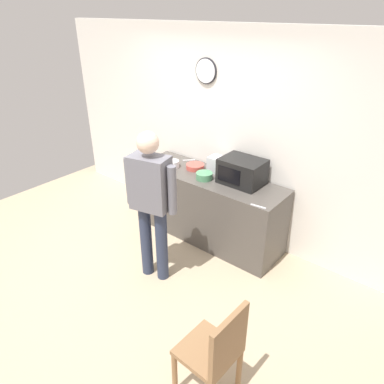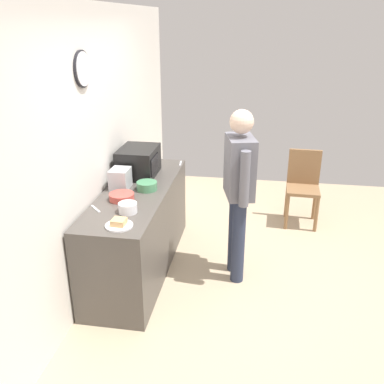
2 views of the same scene
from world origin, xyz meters
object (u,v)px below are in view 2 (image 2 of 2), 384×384
(toaster, at_px, (120,179))
(spoon_utensil, at_px, (181,163))
(cereal_bowl, at_px, (147,186))
(microwave, at_px, (139,162))
(salad_bowl, at_px, (122,197))
(person_standing, at_px, (239,184))
(sandwich_plate, at_px, (119,224))
(fork_utensil, at_px, (96,209))
(wooden_chair, at_px, (303,184))
(mixing_bowl, at_px, (128,208))

(toaster, xyz_separation_m, spoon_utensil, (0.85, -0.45, -0.10))
(cereal_bowl, relative_size, toaster, 0.93)
(microwave, xyz_separation_m, salad_bowl, (-0.68, -0.03, -0.12))
(person_standing, bearing_deg, salad_bowl, 104.52)
(sandwich_plate, xyz_separation_m, person_standing, (0.81, -0.92, 0.10))
(microwave, relative_size, toaster, 2.27)
(person_standing, bearing_deg, fork_utensil, 112.85)
(spoon_utensil, bearing_deg, wooden_chair, -70.22)
(microwave, distance_m, sandwich_plate, 1.23)
(mixing_bowl, relative_size, wooden_chair, 0.17)
(toaster, xyz_separation_m, wooden_chair, (1.38, -1.92, -0.46))
(mixing_bowl, xyz_separation_m, wooden_chair, (1.92, -1.68, -0.41))
(sandwich_plate, height_order, person_standing, person_standing)
(salad_bowl, bearing_deg, wooden_chair, -47.67)
(mixing_bowl, bearing_deg, fork_utensil, 86.76)
(salad_bowl, distance_m, spoon_utensil, 1.18)
(microwave, distance_m, mixing_bowl, 0.97)
(salad_bowl, height_order, person_standing, person_standing)
(microwave, xyz_separation_m, sandwich_plate, (-1.22, -0.18, -0.13))
(toaster, bearing_deg, person_standing, -90.19)
(microwave, xyz_separation_m, wooden_chair, (0.97, -1.84, -0.51))
(fork_utensil, relative_size, person_standing, 0.10)
(person_standing, bearing_deg, sandwich_plate, 131.24)
(sandwich_plate, bearing_deg, mixing_bowl, 1.76)
(toaster, relative_size, spoon_utensil, 1.29)
(microwave, distance_m, fork_utensil, 0.95)
(mixing_bowl, bearing_deg, cereal_bowl, -2.96)
(sandwich_plate, xyz_separation_m, toaster, (0.81, 0.25, 0.08))
(microwave, relative_size, spoon_utensil, 2.94)
(fork_utensil, xyz_separation_m, spoon_utensil, (1.37, -0.51, 0.00))
(sandwich_plate, bearing_deg, spoon_utensil, -6.78)
(fork_utensil, bearing_deg, wooden_chair, -46.23)
(toaster, height_order, wooden_chair, toaster)
(mixing_bowl, bearing_deg, toaster, 24.15)
(salad_bowl, height_order, cereal_bowl, cereal_bowl)
(cereal_bowl, distance_m, wooden_chair, 2.19)
(sandwich_plate, relative_size, toaster, 1.03)
(cereal_bowl, relative_size, fork_utensil, 1.20)
(fork_utensil, height_order, wooden_chair, wooden_chair)
(fork_utensil, bearing_deg, sandwich_plate, -132.58)
(fork_utensil, bearing_deg, microwave, -8.44)
(microwave, distance_m, wooden_chair, 2.15)
(microwave, xyz_separation_m, mixing_bowl, (-0.94, -0.17, -0.11))
(microwave, relative_size, mixing_bowl, 3.06)
(cereal_bowl, relative_size, mixing_bowl, 1.25)
(person_standing, bearing_deg, cereal_bowl, 89.98)
(spoon_utensil, relative_size, wooden_chair, 0.18)
(cereal_bowl, height_order, spoon_utensil, cereal_bowl)
(sandwich_plate, height_order, salad_bowl, sandwich_plate)
(toaster, bearing_deg, fork_utensil, 173.24)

